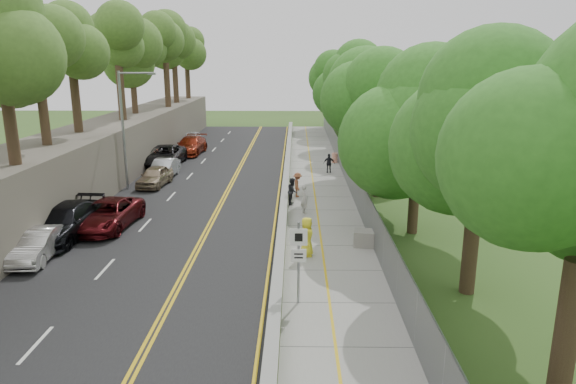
% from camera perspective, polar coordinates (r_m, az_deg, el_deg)
% --- Properties ---
extents(ground, '(140.00, 140.00, 0.00)m').
position_cam_1_polar(ground, '(22.06, -1.64, -8.76)').
color(ground, '#33511E').
rests_on(ground, ground).
extents(road, '(11.20, 66.00, 0.04)m').
position_cam_1_polar(road, '(36.85, -9.04, 0.69)').
color(road, black).
rests_on(road, ground).
extents(sidewalk, '(4.20, 66.00, 0.05)m').
position_cam_1_polar(sidewalk, '(36.33, 3.41, 0.66)').
color(sidewalk, gray).
rests_on(sidewalk, ground).
extents(jersey_barrier, '(0.42, 66.00, 0.60)m').
position_cam_1_polar(jersey_barrier, '(36.24, -0.22, 1.09)').
color(jersey_barrier, '#90D023').
rests_on(jersey_barrier, ground).
extents(rock_embankment, '(5.00, 66.00, 4.00)m').
position_cam_1_polar(rock_embankment, '(38.67, -21.09, 3.54)').
color(rock_embankment, '#595147').
rests_on(rock_embankment, ground).
extents(chainlink_fence, '(0.04, 66.00, 2.00)m').
position_cam_1_polar(chainlink_fence, '(36.27, 6.75, 2.14)').
color(chainlink_fence, slate).
rests_on(chainlink_fence, ground).
extents(trees_embankment, '(6.40, 66.00, 13.00)m').
position_cam_1_polar(trees_embankment, '(37.94, -21.57, 16.25)').
color(trees_embankment, '#507E2D').
rests_on(trees_embankment, rock_embankment).
extents(trees_fenceside, '(7.00, 66.00, 14.00)m').
position_cam_1_polar(trees_fenceside, '(35.80, 10.86, 11.52)').
color(trees_fenceside, '#3B8628').
rests_on(trees_fenceside, ground).
extents(streetlight, '(2.52, 0.22, 8.00)m').
position_cam_1_polar(streetlight, '(36.32, -17.56, 7.41)').
color(streetlight, gray).
rests_on(streetlight, ground).
extents(signpost, '(0.62, 0.09, 3.10)m').
position_cam_1_polar(signpost, '(18.50, 1.18, -6.89)').
color(signpost, gray).
rests_on(signpost, sidewalk).
extents(construction_barrel, '(0.51, 0.51, 0.83)m').
position_cam_1_polar(construction_barrel, '(44.60, 5.21, 3.80)').
color(construction_barrel, '#EC491E').
rests_on(construction_barrel, sidewalk).
extents(concrete_block, '(1.24, 1.00, 0.75)m').
position_cam_1_polar(concrete_block, '(24.90, 8.63, -5.09)').
color(concrete_block, gray).
rests_on(concrete_block, sidewalk).
extents(car_1, '(1.76, 4.17, 1.34)m').
position_cam_1_polar(car_1, '(25.55, -26.13, -5.28)').
color(car_1, beige).
rests_on(car_1, road).
extents(car_2, '(2.82, 5.48, 1.48)m').
position_cam_1_polar(car_2, '(28.75, -19.39, -2.35)').
color(car_2, '#4C0C10').
rests_on(car_2, road).
extents(car_3, '(2.58, 5.81, 1.66)m').
position_cam_1_polar(car_3, '(27.90, -23.62, -3.08)').
color(car_3, black).
rests_on(car_3, road).
extents(car_4, '(2.04, 4.22, 1.39)m').
position_cam_1_polar(car_4, '(37.33, -14.58, 1.70)').
color(car_4, gray).
rests_on(car_4, road).
extents(car_5, '(1.64, 4.29, 1.40)m').
position_cam_1_polar(car_5, '(39.78, -13.61, 2.54)').
color(car_5, '#B2B6B9').
rests_on(car_5, road).
extents(car_6, '(2.79, 6.04, 1.68)m').
position_cam_1_polar(car_6, '(44.29, -13.58, 3.92)').
color(car_6, black).
rests_on(car_6, road).
extents(car_7, '(2.63, 5.71, 1.62)m').
position_cam_1_polar(car_7, '(49.39, -10.78, 5.10)').
color(car_7, maroon).
rests_on(car_7, road).
extents(car_8, '(1.68, 4.02, 1.36)m').
position_cam_1_polar(car_8, '(54.84, -10.67, 5.89)').
color(car_8, silver).
rests_on(car_8, road).
extents(painter_0, '(0.59, 0.89, 1.82)m').
position_cam_1_polar(painter_0, '(23.24, 2.11, -4.99)').
color(painter_0, yellow).
rests_on(painter_0, sidewalk).
extents(painter_1, '(0.60, 0.73, 1.73)m').
position_cam_1_polar(painter_1, '(29.60, 1.85, -0.77)').
color(painter_1, beige).
rests_on(painter_1, sidewalk).
extents(painter_2, '(0.69, 0.86, 1.66)m').
position_cam_1_polar(painter_2, '(31.45, 0.52, 0.09)').
color(painter_2, black).
rests_on(painter_2, sidewalk).
extents(painter_3, '(0.68, 1.08, 1.60)m').
position_cam_1_polar(painter_3, '(33.19, 1.08, 0.81)').
color(painter_3, brown).
rests_on(painter_3, sidewalk).
extents(person_far, '(0.93, 0.46, 1.52)m').
position_cam_1_polar(person_far, '(40.42, 4.59, 3.20)').
color(person_far, black).
rests_on(person_far, sidewalk).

